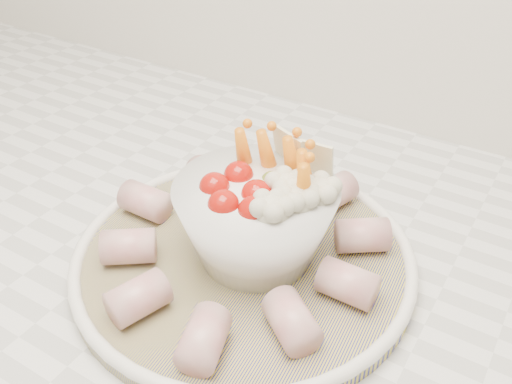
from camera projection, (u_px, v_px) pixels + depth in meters
The scene contains 3 objects.
serving_platter at pixel (244, 258), 0.54m from camera, with size 0.34×0.34×0.02m.
veggie_bowl at pixel (259, 216), 0.51m from camera, with size 0.15×0.15×0.12m.
cured_meat_rolls at pixel (243, 241), 0.53m from camera, with size 0.27×0.28×0.03m.
Camera 1 is at (0.22, 1.08, 1.29)m, focal length 40.00 mm.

